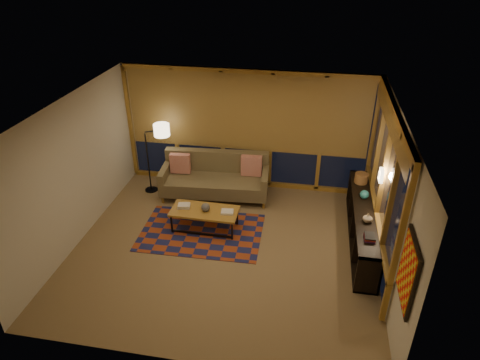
% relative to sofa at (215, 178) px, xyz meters
% --- Properties ---
extents(floor, '(5.50, 5.00, 0.01)m').
position_rel_sofa_xyz_m(floor, '(0.58, -1.76, -0.47)').
color(floor, '#8B7758').
rests_on(floor, ground).
extents(ceiling, '(5.50, 5.00, 0.01)m').
position_rel_sofa_xyz_m(ceiling, '(0.58, -1.76, 2.23)').
color(ceiling, silver).
rests_on(ceiling, walls).
extents(walls, '(5.51, 5.01, 2.70)m').
position_rel_sofa_xyz_m(walls, '(0.58, -1.76, 0.88)').
color(walls, beige).
rests_on(walls, floor).
extents(window_wall_back, '(5.30, 0.16, 2.60)m').
position_rel_sofa_xyz_m(window_wall_back, '(0.58, 0.67, 0.88)').
color(window_wall_back, olive).
rests_on(window_wall_back, walls).
extents(window_wall_right, '(0.16, 3.70, 2.60)m').
position_rel_sofa_xyz_m(window_wall_right, '(3.26, -1.16, 0.88)').
color(window_wall_right, olive).
rests_on(window_wall_right, walls).
extents(wall_art, '(0.06, 0.74, 0.94)m').
position_rel_sofa_xyz_m(wall_art, '(3.29, -3.61, 0.98)').
color(wall_art, red).
rests_on(wall_art, walls).
extents(wall_sconce, '(0.12, 0.18, 0.22)m').
position_rel_sofa_xyz_m(wall_sconce, '(3.20, -1.31, 1.08)').
color(wall_sconce, '#FFE4B7').
rests_on(wall_sconce, walls).
extents(sofa, '(2.37, 1.11, 0.94)m').
position_rel_sofa_xyz_m(sofa, '(0.00, 0.00, 0.00)').
color(sofa, '#726543').
rests_on(sofa, floor).
extents(pillow_left, '(0.45, 0.19, 0.44)m').
position_rel_sofa_xyz_m(pillow_left, '(-0.79, 0.08, 0.22)').
color(pillow_left, red).
rests_on(pillow_left, sofa).
extents(pillow_right, '(0.46, 0.17, 0.45)m').
position_rel_sofa_xyz_m(pillow_right, '(0.77, 0.24, 0.23)').
color(pillow_right, red).
rests_on(pillow_right, sofa).
extents(area_rug, '(2.38, 1.62, 0.01)m').
position_rel_sofa_xyz_m(area_rug, '(0.03, -1.37, -0.46)').
color(area_rug, '#963D1B').
rests_on(area_rug, floor).
extents(coffee_table, '(1.31, 0.62, 0.43)m').
position_rel_sofa_xyz_m(coffee_table, '(0.08, -1.24, -0.25)').
color(coffee_table, olive).
rests_on(coffee_table, floor).
extents(book_stack_a, '(0.28, 0.24, 0.07)m').
position_rel_sofa_xyz_m(book_stack_a, '(-0.34, -1.20, 0.00)').
color(book_stack_a, silver).
rests_on(book_stack_a, coffee_table).
extents(book_stack_b, '(0.28, 0.24, 0.05)m').
position_rel_sofa_xyz_m(book_stack_b, '(0.53, -1.25, -0.01)').
color(book_stack_b, silver).
rests_on(book_stack_b, coffee_table).
extents(ceramic_pot, '(0.18, 0.18, 0.17)m').
position_rel_sofa_xyz_m(ceramic_pot, '(0.11, -1.26, 0.05)').
color(ceramic_pot, black).
rests_on(ceramic_pot, coffee_table).
extents(floor_lamp, '(0.62, 0.56, 1.57)m').
position_rel_sofa_xyz_m(floor_lamp, '(-1.51, -0.00, 0.32)').
color(floor_lamp, black).
rests_on(floor_lamp, floor).
extents(bookshelf, '(0.40, 2.92, 0.73)m').
position_rel_sofa_xyz_m(bookshelf, '(3.07, -1.08, -0.11)').
color(bookshelf, black).
rests_on(bookshelf, floor).
extents(basket, '(0.32, 0.32, 0.20)m').
position_rel_sofa_xyz_m(basket, '(3.05, -0.12, 0.36)').
color(basket, brown).
rests_on(basket, bookshelf).
extents(teal_bowl, '(0.21, 0.21, 0.17)m').
position_rel_sofa_xyz_m(teal_bowl, '(3.07, -0.74, 0.34)').
color(teal_bowl, '#287A7A').
rests_on(teal_bowl, bookshelf).
extents(vase, '(0.20, 0.20, 0.17)m').
position_rel_sofa_xyz_m(vase, '(3.07, -1.52, 0.34)').
color(vase, tan).
rests_on(vase, bookshelf).
extents(shelf_book_stack, '(0.21, 0.28, 0.08)m').
position_rel_sofa_xyz_m(shelf_book_stack, '(3.07, -2.01, 0.30)').
color(shelf_book_stack, silver).
rests_on(shelf_book_stack, bookshelf).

